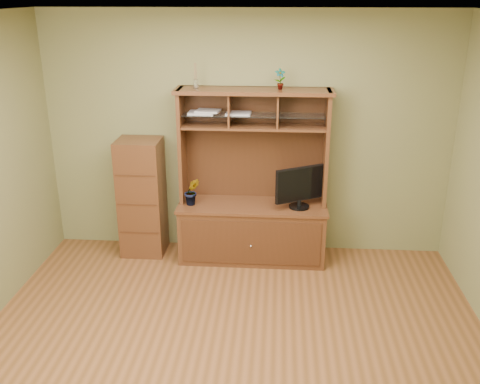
# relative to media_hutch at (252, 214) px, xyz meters

# --- Properties ---
(room) EXTENTS (4.54, 4.04, 2.74)m
(room) POSITION_rel_media_hutch_xyz_m (-0.08, -1.73, 0.83)
(room) COLOR brown
(room) RESTS_ON ground
(media_hutch) EXTENTS (1.66, 0.61, 1.90)m
(media_hutch) POSITION_rel_media_hutch_xyz_m (0.00, 0.00, 0.00)
(media_hutch) COLOR #4E2A16
(media_hutch) RESTS_ON room
(monitor) EXTENTS (0.53, 0.32, 0.46)m
(monitor) POSITION_rel_media_hutch_xyz_m (0.51, -0.08, 0.37)
(monitor) COLOR black
(monitor) RESTS_ON media_hutch
(orchid_plant) EXTENTS (0.20, 0.17, 0.31)m
(orchid_plant) POSITION_rel_media_hutch_xyz_m (-0.66, -0.08, 0.28)
(orchid_plant) COLOR #25581E
(orchid_plant) RESTS_ON media_hutch
(top_plant) EXTENTS (0.13, 0.10, 0.21)m
(top_plant) POSITION_rel_media_hutch_xyz_m (0.27, 0.08, 1.49)
(top_plant) COLOR #3D6623
(top_plant) RESTS_ON media_hutch
(reed_diffuser) EXTENTS (0.05, 0.05, 0.26)m
(reed_diffuser) POSITION_rel_media_hutch_xyz_m (-0.61, 0.08, 1.48)
(reed_diffuser) COLOR silver
(reed_diffuser) RESTS_ON media_hutch
(magazines) EXTENTS (0.67, 0.22, 0.04)m
(magazines) POSITION_rel_media_hutch_xyz_m (-0.41, 0.08, 1.13)
(magazines) COLOR #BAB9BF
(magazines) RESTS_ON media_hutch
(side_cabinet) EXTENTS (0.48, 0.44, 1.34)m
(side_cabinet) POSITION_rel_media_hutch_xyz_m (-1.25, 0.04, 0.15)
(side_cabinet) COLOR #4E2A16
(side_cabinet) RESTS_ON room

